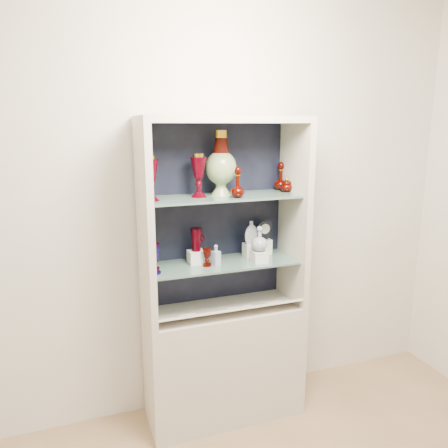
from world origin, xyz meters
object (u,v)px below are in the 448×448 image
object	(u,v)px
ruby_decanter_b	(281,175)
clear_square_bottle	(216,255)
clear_round_decanter	(259,239)
enamel_urn	(221,163)
ruby_goblet_tall	(154,257)
ruby_decanter_a	(238,180)
flat_flask	(251,232)
cameo_medallion	(265,230)
ruby_goblet_small	(207,257)
lidded_bowl	(287,185)
pedestal_lamp_left	(150,178)
cobalt_goblet	(155,260)
ruby_pitcher	(196,239)
pedestal_lamp_right	(199,175)

from	to	relation	value
ruby_decanter_b	clear_square_bottle	xyz separation A→B (m)	(-0.50, -0.15, -0.45)
clear_round_decanter	enamel_urn	bearing A→B (deg)	154.02
ruby_goblet_tall	clear_square_bottle	xyz separation A→B (m)	(0.37, -0.05, -0.02)
clear_round_decanter	ruby_decanter_a	bearing A→B (deg)	-172.22
ruby_decanter_a	clear_square_bottle	bearing A→B (deg)	159.16
enamel_urn	clear_square_bottle	xyz separation A→B (m)	(-0.06, -0.08, -0.55)
flat_flask	cameo_medallion	xyz separation A→B (m)	(0.11, 0.04, -0.00)
ruby_decanter_b	ruby_goblet_small	distance (m)	0.74
ruby_decanter_b	enamel_urn	bearing A→B (deg)	-171.17
ruby_goblet_small	lidded_bowl	bearing A→B (deg)	5.56
flat_flask	ruby_decanter_b	bearing A→B (deg)	-10.35
pedestal_lamp_left	ruby_decanter_a	size ratio (longest dim) A/B	1.23
enamel_urn	clear_round_decanter	distance (m)	0.53
pedestal_lamp_left	cobalt_goblet	size ratio (longest dim) A/B	1.61
ruby_decanter_b	lidded_bowl	distance (m)	0.10
enamel_urn	ruby_decanter_b	size ratio (longest dim) A/B	1.99
ruby_pitcher	cameo_medallion	distance (m)	0.49
pedestal_lamp_right	cobalt_goblet	bearing A→B (deg)	-164.50
clear_square_bottle	cameo_medallion	xyz separation A→B (m)	(0.38, 0.13, 0.10)
enamel_urn	cameo_medallion	xyz separation A→B (m)	(0.32, 0.05, -0.45)
clear_square_bottle	ruby_pitcher	bearing A→B (deg)	140.44
clear_round_decanter	cameo_medallion	bearing A→B (deg)	55.06
ruby_goblet_tall	clear_round_decanter	world-z (taller)	clear_round_decanter
pedestal_lamp_left	clear_square_bottle	xyz separation A→B (m)	(0.38, -0.02, -0.48)
ruby_pitcher	lidded_bowl	bearing A→B (deg)	-12.69
lidded_bowl	cameo_medallion	distance (m)	0.33
clear_round_decanter	ruby_pitcher	bearing A→B (deg)	164.17
cobalt_goblet	clear_round_decanter	bearing A→B (deg)	-0.19
lidded_bowl	ruby_goblet_tall	size ratio (longest dim) A/B	0.56
clear_round_decanter	clear_square_bottle	bearing A→B (deg)	174.88
ruby_goblet_small	clear_round_decanter	world-z (taller)	clear_round_decanter
pedestal_lamp_left	ruby_goblet_small	xyz separation A→B (m)	(0.32, -0.02, -0.49)
pedestal_lamp_right	ruby_decanter_b	size ratio (longest dim) A/B	1.31
ruby_goblet_small	clear_square_bottle	distance (m)	0.06
ruby_decanter_a	lidded_bowl	world-z (taller)	ruby_decanter_a
clear_round_decanter	pedestal_lamp_right	bearing A→B (deg)	167.07
ruby_decanter_a	clear_square_bottle	size ratio (longest dim) A/B	1.57
clear_round_decanter	ruby_goblet_small	bearing A→B (deg)	174.50
ruby_goblet_tall	lidded_bowl	bearing A→B (deg)	0.85
ruby_decanter_a	pedestal_lamp_left	bearing A→B (deg)	172.18
ruby_decanter_a	cameo_medallion	size ratio (longest dim) A/B	1.58
pedestal_lamp_right	lidded_bowl	size ratio (longest dim) A/B	2.84
cobalt_goblet	ruby_goblet_small	xyz separation A→B (m)	(0.32, 0.03, -0.02)
lidded_bowl	ruby_pitcher	world-z (taller)	lidded_bowl
cobalt_goblet	flat_flask	xyz separation A→B (m)	(0.65, 0.11, 0.09)
ruby_decanter_a	ruby_goblet_small	world-z (taller)	ruby_decanter_a
enamel_urn	cameo_medallion	size ratio (longest dim) A/B	2.98
ruby_goblet_small	clear_round_decanter	bearing A→B (deg)	-5.50
lidded_bowl	clear_round_decanter	xyz separation A→B (m)	(-0.22, -0.09, -0.32)
pedestal_lamp_right	ruby_goblet_tall	bearing A→B (deg)	-177.99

